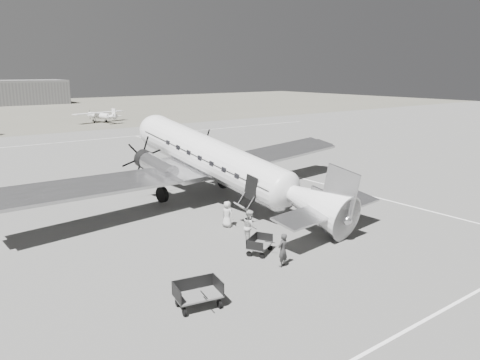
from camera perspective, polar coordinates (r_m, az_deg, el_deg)
name	(u,v)px	position (r m, az deg, el deg)	size (l,w,h in m)	color
ground	(230,222)	(29.23, -1.20, -5.10)	(260.00, 260.00, 0.00)	slate
taxi_line_near	(440,312)	(20.48, 23.21, -14.55)	(60.00, 0.15, 0.01)	white
taxi_line_right	(356,192)	(37.24, 13.95, -1.45)	(0.15, 80.00, 0.01)	white
taxi_line_horizon	(49,144)	(65.24, -22.28, 4.14)	(90.00, 0.15, 0.01)	white
dc3_airliner	(222,165)	(31.99, -2.16, 1.78)	(29.89, 20.74, 5.69)	#B2B2B5
light_plane_right	(101,117)	(88.67, -16.61, 7.41)	(10.22, 8.29, 2.12)	white
baggage_cart_near	(260,245)	(24.22, 2.41, -7.94)	(1.57, 1.11, 0.89)	slate
baggage_cart_far	(198,295)	(19.10, -5.15, -13.75)	(1.91, 1.35, 1.08)	slate
ground_crew	(283,250)	(22.64, 5.23, -8.50)	(0.60, 0.40, 1.66)	#323232
ramp_agent	(250,227)	(25.39, 1.21, -5.71)	(0.92, 0.72, 1.90)	#BABAB8
passenger	(227,214)	(28.05, -1.56, -4.18)	(0.78, 0.51, 1.60)	#BABAB8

